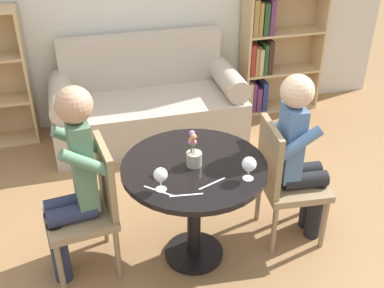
% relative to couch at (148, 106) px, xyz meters
% --- Properties ---
extents(ground_plane, '(16.00, 16.00, 0.00)m').
position_rel_couch_xyz_m(ground_plane, '(0.00, -1.70, -0.31)').
color(ground_plane, olive).
extents(round_table, '(0.90, 0.90, 0.74)m').
position_rel_couch_xyz_m(round_table, '(0.00, -1.70, 0.27)').
color(round_table, black).
rests_on(round_table, ground_plane).
extents(couch, '(1.76, 0.80, 0.92)m').
position_rel_couch_xyz_m(couch, '(0.00, 0.00, 0.00)').
color(couch, '#B7A893').
rests_on(couch, ground_plane).
extents(bookshelf_right, '(0.82, 0.28, 1.25)m').
position_rel_couch_xyz_m(bookshelf_right, '(1.33, 0.27, 0.31)').
color(bookshelf_right, tan).
rests_on(bookshelf_right, ground_plane).
extents(chair_left, '(0.47, 0.47, 0.90)m').
position_rel_couch_xyz_m(chair_left, '(-0.64, -1.60, 0.18)').
color(chair_left, '#937A56').
rests_on(chair_left, ground_plane).
extents(chair_right, '(0.45, 0.45, 0.90)m').
position_rel_couch_xyz_m(chair_right, '(0.64, -1.65, 0.18)').
color(chair_right, '#937A56').
rests_on(chair_right, ground_plane).
extents(person_left, '(0.44, 0.37, 1.30)m').
position_rel_couch_xyz_m(person_left, '(-0.73, -1.62, 0.39)').
color(person_left, '#282D47').
rests_on(person_left, ground_plane).
extents(person_right, '(0.44, 0.36, 1.24)m').
position_rel_couch_xyz_m(person_right, '(0.73, -1.66, 0.36)').
color(person_right, black).
rests_on(person_right, ground_plane).
extents(wine_glass_left, '(0.08, 0.08, 0.14)m').
position_rel_couch_xyz_m(wine_glass_left, '(-0.24, -1.89, 0.53)').
color(wine_glass_left, white).
rests_on(wine_glass_left, round_table).
extents(wine_glass_right, '(0.09, 0.09, 0.15)m').
position_rel_couch_xyz_m(wine_glass_right, '(0.27, -1.92, 0.53)').
color(wine_glass_right, white).
rests_on(wine_glass_right, round_table).
extents(flower_vase, '(0.10, 0.10, 0.23)m').
position_rel_couch_xyz_m(flower_vase, '(-0.00, -1.69, 0.51)').
color(flower_vase, '#9E9384').
rests_on(flower_vase, round_table).
extents(knife_left_setting, '(0.18, 0.08, 0.00)m').
position_rel_couch_xyz_m(knife_left_setting, '(0.05, -1.91, 0.43)').
color(knife_left_setting, silver).
rests_on(knife_left_setting, round_table).
extents(fork_left_setting, '(0.15, 0.14, 0.00)m').
position_rel_couch_xyz_m(fork_left_setting, '(-0.26, -1.90, 0.43)').
color(fork_left_setting, silver).
rests_on(fork_left_setting, round_table).
extents(knife_right_setting, '(0.19, 0.03, 0.00)m').
position_rel_couch_xyz_m(knife_right_setting, '(-0.12, -1.98, 0.43)').
color(knife_right_setting, silver).
rests_on(knife_right_setting, round_table).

